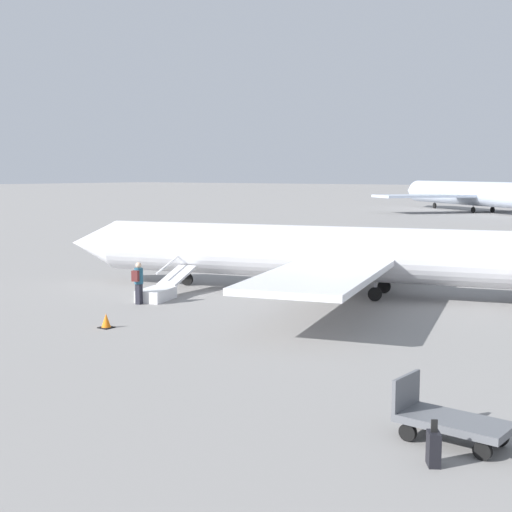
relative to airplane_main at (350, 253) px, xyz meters
name	(u,v)px	position (x,y,z in m)	size (l,w,h in m)	color
ground_plane	(331,294)	(0.84, 0.22, -1.87)	(600.00, 600.00, 0.00)	gray
airplane_main	(350,253)	(0.00, 0.00, 0.00)	(27.35, 21.09, 6.27)	silver
airplane_taxiing_distant	(474,193)	(17.73, -71.42, 0.74)	(32.76, 28.85, 8.75)	silver
boarding_stairs	(160,290)	(6.27, 5.48, -1.51)	(2.00, 4.14, 1.60)	silver
passenger	(138,280)	(6.12, 6.96, -0.87)	(0.41, 0.56, 1.74)	#23232D
luggage_cart	(448,420)	(-9.69, 14.44, -1.41)	(2.27, 1.24, 1.22)	#595B60
suitcase	(434,448)	(-9.89, 15.72, -1.54)	(0.38, 0.42, 0.88)	black
traffic_cone_near_stairs	(106,321)	(3.84, 10.91, -1.64)	(0.46, 0.46, 0.51)	black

